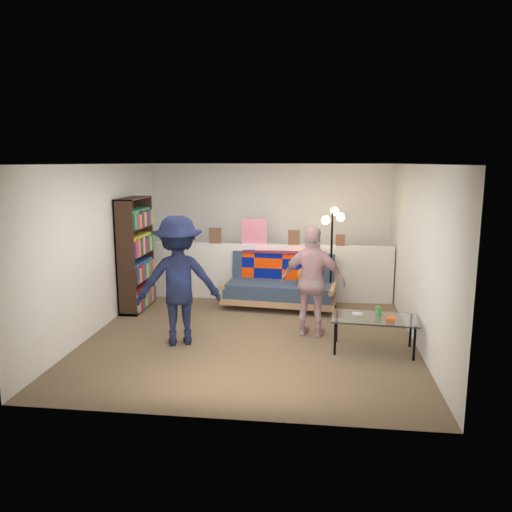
{
  "coord_description": "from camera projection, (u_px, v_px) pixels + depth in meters",
  "views": [
    {
      "loc": [
        0.88,
        -6.84,
        2.43
      ],
      "look_at": [
        0.0,
        0.4,
        1.05
      ],
      "focal_mm": 35.0,
      "sensor_mm": 36.0,
      "label": 1
    }
  ],
  "objects": [
    {
      "name": "person_right",
      "position": [
        313.0,
        282.0,
        6.96
      ],
      "size": [
        0.97,
        0.57,
        1.56
      ],
      "primitive_type": "imported",
      "rotation": [
        0.0,
        0.0,
        2.92
      ],
      "color": "pink",
      "rests_on": "ground"
    },
    {
      "name": "ground",
      "position": [
        253.0,
        332.0,
        7.23
      ],
      "size": [
        5.0,
        5.0,
        0.0
      ],
      "primitive_type": "plane",
      "color": "brown",
      "rests_on": "ground"
    },
    {
      "name": "ledge_decor",
      "position": [
        253.0,
        234.0,
        8.77
      ],
      "size": [
        2.97,
        0.02,
        0.45
      ],
      "color": "brown",
      "rests_on": "half_wall_ledge"
    },
    {
      "name": "person_left",
      "position": [
        179.0,
        281.0,
        6.66
      ],
      "size": [
        1.27,
        0.96,
        1.74
      ],
      "primitive_type": "imported",
      "rotation": [
        0.0,
        0.0,
        3.45
      ],
      "color": "black",
      "rests_on": "ground"
    },
    {
      "name": "futon_sofa",
      "position": [
        281.0,
        285.0,
        8.46
      ],
      "size": [
        1.95,
        1.07,
        0.8
      ],
      "color": "#AC7B53",
      "rests_on": "ground"
    },
    {
      "name": "half_wall_ledge",
      "position": [
        266.0,
        272.0,
        8.89
      ],
      "size": [
        4.45,
        0.15,
        1.0
      ],
      "primitive_type": "cube",
      "color": "silver",
      "rests_on": "ground"
    },
    {
      "name": "bookshelf",
      "position": [
        136.0,
        258.0,
        8.26
      ],
      "size": [
        0.31,
        0.93,
        1.86
      ],
      "color": "black",
      "rests_on": "ground"
    },
    {
      "name": "floor_lamp",
      "position": [
        333.0,
        238.0,
        8.22
      ],
      "size": [
        0.37,
        0.31,
        1.69
      ],
      "color": "black",
      "rests_on": "ground"
    },
    {
      "name": "coffee_table",
      "position": [
        375.0,
        320.0,
        6.44
      ],
      "size": [
        1.12,
        0.68,
        0.56
      ],
      "color": "black",
      "rests_on": "ground"
    },
    {
      "name": "room_shell",
      "position": [
        257.0,
        214.0,
        7.38
      ],
      "size": [
        4.6,
        5.05,
        2.45
      ],
      "color": "silver",
      "rests_on": "ground"
    }
  ]
}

